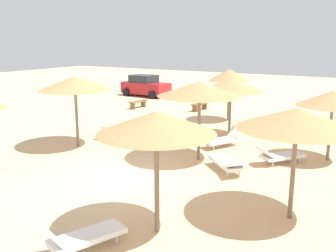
{
  "coord_description": "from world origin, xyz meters",
  "views": [
    {
      "loc": [
        7.54,
        -9.55,
        4.55
      ],
      "look_at": [
        0.0,
        3.0,
        1.2
      ],
      "focal_mm": 40.71,
      "sensor_mm": 36.0,
      "label": 1
    }
  ],
  "objects_px": {
    "parasol_0": "(231,85)",
    "lounger_4": "(117,131)",
    "parasol_6": "(156,123)",
    "lounger_3": "(280,155)",
    "parasol_3": "(333,99)",
    "parasol_7": "(297,119)",
    "lounger_6": "(82,236)",
    "parasol_4": "(75,83)",
    "bench_0": "(200,105)",
    "parked_car": "(145,86)",
    "bench_2": "(138,103)",
    "parasol_2": "(200,89)",
    "lounger_2": "(228,163)",
    "parasol_8": "(229,75)",
    "lounger_0": "(224,139)"
  },
  "relations": [
    {
      "from": "parasol_0",
      "to": "lounger_4",
      "type": "relative_size",
      "value": 1.61
    },
    {
      "from": "parasol_6",
      "to": "lounger_3",
      "type": "xyz_separation_m",
      "value": [
        1.15,
        6.7,
        -2.38
      ]
    },
    {
      "from": "parasol_3",
      "to": "lounger_4",
      "type": "relative_size",
      "value": 1.4
    },
    {
      "from": "parasol_7",
      "to": "lounger_6",
      "type": "bearing_deg",
      "value": -131.94
    },
    {
      "from": "parasol_0",
      "to": "lounger_6",
      "type": "bearing_deg",
      "value": -84.73
    },
    {
      "from": "parasol_4",
      "to": "lounger_3",
      "type": "distance_m",
      "value": 8.76
    },
    {
      "from": "bench_0",
      "to": "parked_car",
      "type": "distance_m",
      "value": 7.6
    },
    {
      "from": "parasol_0",
      "to": "bench_2",
      "type": "distance_m",
      "value": 9.44
    },
    {
      "from": "parasol_7",
      "to": "bench_2",
      "type": "distance_m",
      "value": 17.15
    },
    {
      "from": "parasol_3",
      "to": "lounger_6",
      "type": "height_order",
      "value": "parasol_3"
    },
    {
      "from": "parasol_0",
      "to": "parasol_2",
      "type": "xyz_separation_m",
      "value": [
        0.32,
        -3.9,
        0.27
      ]
    },
    {
      "from": "lounger_2",
      "to": "bench_2",
      "type": "height_order",
      "value": "lounger_2"
    },
    {
      "from": "parasol_8",
      "to": "lounger_6",
      "type": "distance_m",
      "value": 14.9
    },
    {
      "from": "parasol_2",
      "to": "bench_0",
      "type": "bearing_deg",
      "value": 116.02
    },
    {
      "from": "lounger_2",
      "to": "lounger_6",
      "type": "xyz_separation_m",
      "value": [
        -0.79,
        -6.43,
        0.02
      ]
    },
    {
      "from": "parasol_2",
      "to": "parasol_6",
      "type": "xyz_separation_m",
      "value": [
        1.67,
        -5.58,
        -0.05
      ]
    },
    {
      "from": "lounger_0",
      "to": "parked_car",
      "type": "bearing_deg",
      "value": 136.87
    },
    {
      "from": "lounger_2",
      "to": "bench_0",
      "type": "xyz_separation_m",
      "value": [
        -6.06,
        10.05,
        0.04
      ]
    },
    {
      "from": "lounger_2",
      "to": "lounger_6",
      "type": "height_order",
      "value": "lounger_6"
    },
    {
      "from": "parasol_0",
      "to": "parasol_4",
      "type": "relative_size",
      "value": 1.02
    },
    {
      "from": "lounger_4",
      "to": "bench_2",
      "type": "height_order",
      "value": "lounger_4"
    },
    {
      "from": "parasol_6",
      "to": "parasol_4",
      "type": "bearing_deg",
      "value": 146.9
    },
    {
      "from": "parasol_3",
      "to": "lounger_6",
      "type": "distance_m",
      "value": 10.48
    },
    {
      "from": "parasol_4",
      "to": "lounger_4",
      "type": "height_order",
      "value": "parasol_4"
    },
    {
      "from": "lounger_0",
      "to": "lounger_3",
      "type": "relative_size",
      "value": 1.03
    },
    {
      "from": "parasol_6",
      "to": "lounger_4",
      "type": "xyz_separation_m",
      "value": [
        -6.51,
        6.7,
        -2.37
      ]
    },
    {
      "from": "parasol_0",
      "to": "bench_2",
      "type": "xyz_separation_m",
      "value": [
        -8.22,
        4.13,
        -2.13
      ]
    },
    {
      "from": "lounger_0",
      "to": "bench_2",
      "type": "xyz_separation_m",
      "value": [
        -8.65,
        5.8,
        0.02
      ]
    },
    {
      "from": "parasol_3",
      "to": "lounger_4",
      "type": "height_order",
      "value": "parasol_3"
    },
    {
      "from": "parasol_4",
      "to": "parasol_3",
      "type": "bearing_deg",
      "value": 20.1
    },
    {
      "from": "parasol_4",
      "to": "parasol_7",
      "type": "relative_size",
      "value": 1.02
    },
    {
      "from": "lounger_6",
      "to": "bench_0",
      "type": "xyz_separation_m",
      "value": [
        -5.26,
        16.48,
        0.02
      ]
    },
    {
      "from": "parasol_3",
      "to": "lounger_3",
      "type": "distance_m",
      "value": 2.89
    },
    {
      "from": "parasol_8",
      "to": "lounger_3",
      "type": "xyz_separation_m",
      "value": [
        4.63,
        -6.25,
        -2.27
      ]
    },
    {
      "from": "lounger_0",
      "to": "lounger_6",
      "type": "relative_size",
      "value": 1.0
    },
    {
      "from": "parasol_6",
      "to": "lounger_0",
      "type": "height_order",
      "value": "parasol_6"
    },
    {
      "from": "parasol_2",
      "to": "lounger_0",
      "type": "height_order",
      "value": "parasol_2"
    },
    {
      "from": "parasol_3",
      "to": "lounger_0",
      "type": "distance_m",
      "value": 4.67
    },
    {
      "from": "parasol_7",
      "to": "lounger_0",
      "type": "xyz_separation_m",
      "value": [
        -4.13,
        5.4,
        -2.32
      ]
    },
    {
      "from": "parasol_6",
      "to": "lounger_3",
      "type": "height_order",
      "value": "parasol_6"
    },
    {
      "from": "bench_0",
      "to": "lounger_3",
      "type": "bearing_deg",
      "value": -48.06
    },
    {
      "from": "parasol_8",
      "to": "bench_2",
      "type": "distance_m",
      "value": 7.12
    },
    {
      "from": "lounger_3",
      "to": "lounger_6",
      "type": "bearing_deg",
      "value": -104.42
    },
    {
      "from": "bench_2",
      "to": "parked_car",
      "type": "xyz_separation_m",
      "value": [
        -2.74,
        4.87,
        0.48
      ]
    },
    {
      "from": "lounger_4",
      "to": "bench_0",
      "type": "height_order",
      "value": "lounger_4"
    },
    {
      "from": "parasol_2",
      "to": "parasol_4",
      "type": "relative_size",
      "value": 1.04
    },
    {
      "from": "lounger_6",
      "to": "parasol_2",
      "type": "bearing_deg",
      "value": 95.62
    },
    {
      "from": "parasol_3",
      "to": "parasol_7",
      "type": "xyz_separation_m",
      "value": [
        -0.05,
        -5.68,
        0.24
      ]
    },
    {
      "from": "parasol_0",
      "to": "parasol_4",
      "type": "xyz_separation_m",
      "value": [
        -5.0,
        -4.92,
        0.27
      ]
    },
    {
      "from": "lounger_2",
      "to": "parked_car",
      "type": "relative_size",
      "value": 0.45
    }
  ]
}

